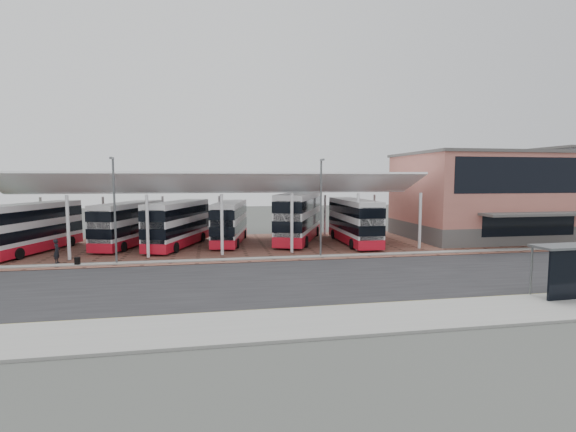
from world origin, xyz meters
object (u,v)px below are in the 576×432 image
Objects in this scene: bus_4 at (299,217)px; terminal at (490,195)px; bus_0 at (34,228)px; bus_2 at (178,224)px; pedestrian at (57,251)px; bus_shelter at (574,265)px; bus_1 at (129,224)px; bus_5 at (354,222)px; bus_3 at (230,223)px.

terminal is at bearing 19.58° from bus_4.
bus_0 is 12.19m from bus_2.
terminal reaches higher than pedestrian.
terminal is 5.20× the size of bus_shelter.
pedestrian is (3.66, -5.49, -1.21)m from bus_0.
bus_2 is 2.99× the size of bus_shelter.
pedestrian is (-20.46, -7.64, -1.53)m from bus_4.
bus_1 is 0.97× the size of bus_5.
bus_2 is 5.69× the size of pedestrian.
bus_0 is 24.22m from bus_4.
bus_shelter is at bearing -14.63° from bus_0.
bus_4 is at bearing 17.75° from bus_1.
bus_3 is 15.48m from pedestrian.
terminal is 24.47m from bus_shelter.
bus_4 reaches higher than bus_3.
pedestrian is (-41.48, -6.67, -3.67)m from terminal.
terminal is 37.74m from bus_1.
bus_4 is (24.12, 2.15, 0.32)m from bus_0.
bus_4 is (11.96, 1.32, 0.34)m from bus_2.
bus_shelter is (26.89, -22.69, -0.26)m from bus_1.
bus_4 is at bearing 10.79° from bus_3.
bus_2 is at bearing -154.40° from bus_3.
bus_0 is 1.01× the size of bus_2.
pedestrian is at bearing -124.17° from bus_2.
pedestrian is at bearing -166.48° from bus_5.
bus_5 is at bearing 11.30° from bus_1.
bus_5 is at bearing -0.55° from bus_3.
pedestrian is at bearing -99.54° from bus_1.
terminal is at bearing 61.82° from bus_shelter.
bus_0 is at bearing -162.15° from bus_3.
terminal is 1.72× the size of bus_0.
bus_3 is at bearing -62.90° from pedestrian.
bus_0 is (-45.15, -1.17, -2.46)m from terminal.
bus_1 is 9.58m from bus_3.
bus_2 is at bearing 20.24° from bus_0.
bus_4 is at bearing 156.40° from bus_5.
bus_5 is 21.02m from bus_shelter.
bus_2 reaches higher than bus_shelter.
bus_shelter is (10.27, -22.78, -0.64)m from bus_4.
bus_1 is at bearing 175.82° from bus_5.
bus_2 is at bearing 2.70° from bus_1.
bus_4 is at bearing 25.46° from bus_2.
bus_1 is at bearing -175.56° from bus_2.
bus_0 is 1.03× the size of bus_1.
bus_5 is at bearing -80.97° from pedestrian.
terminal is at bearing 17.82° from bus_0.
bus_4 reaches higher than bus_0.
bus_1 is at bearing -168.80° from bus_3.
terminal is at bearing -83.41° from pedestrian.
bus_3 is 2.89× the size of bus_shelter.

